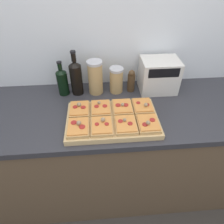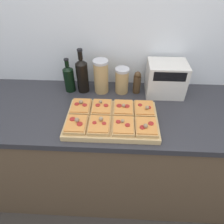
{
  "view_description": "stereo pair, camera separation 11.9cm",
  "coord_description": "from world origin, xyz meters",
  "px_view_note": "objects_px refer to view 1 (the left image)",
  "views": [
    {
      "loc": [
        -0.14,
        -0.69,
        1.75
      ],
      "look_at": [
        -0.07,
        0.22,
        0.98
      ],
      "focal_mm": 32.0,
      "sensor_mm": 36.0,
      "label": 1
    },
    {
      "loc": [
        -0.02,
        -0.69,
        1.75
      ],
      "look_at": [
        -0.07,
        0.22,
        0.98
      ],
      "focal_mm": 32.0,
      "sensor_mm": 36.0,
      "label": 2
    }
  ],
  "objects_px": {
    "olive_oil_bottle": "(62,81)",
    "toaster_oven": "(159,75)",
    "grain_jar_tall": "(95,77)",
    "cutting_board": "(112,120)",
    "wine_bottle": "(76,77)",
    "grain_jar_short": "(116,80)",
    "pepper_mill": "(131,81)"
  },
  "relations": [
    {
      "from": "toaster_oven",
      "to": "wine_bottle",
      "type": "bearing_deg",
      "value": 179.92
    },
    {
      "from": "olive_oil_bottle",
      "to": "wine_bottle",
      "type": "height_order",
      "value": "wine_bottle"
    },
    {
      "from": "cutting_board",
      "to": "wine_bottle",
      "type": "relative_size",
      "value": 1.72
    },
    {
      "from": "grain_jar_short",
      "to": "toaster_oven",
      "type": "xyz_separation_m",
      "value": [
        0.3,
        -0.0,
        0.02
      ]
    },
    {
      "from": "olive_oil_bottle",
      "to": "toaster_oven",
      "type": "height_order",
      "value": "olive_oil_bottle"
    },
    {
      "from": "grain_jar_tall",
      "to": "grain_jar_short",
      "type": "bearing_deg",
      "value": 0.0
    },
    {
      "from": "grain_jar_tall",
      "to": "toaster_oven",
      "type": "height_order",
      "value": "grain_jar_tall"
    },
    {
      "from": "pepper_mill",
      "to": "grain_jar_tall",
      "type": "bearing_deg",
      "value": 180.0
    },
    {
      "from": "grain_jar_short",
      "to": "pepper_mill",
      "type": "height_order",
      "value": "grain_jar_short"
    },
    {
      "from": "cutting_board",
      "to": "toaster_oven",
      "type": "distance_m",
      "value": 0.49
    },
    {
      "from": "wine_bottle",
      "to": "pepper_mill",
      "type": "height_order",
      "value": "wine_bottle"
    },
    {
      "from": "cutting_board",
      "to": "toaster_oven",
      "type": "bearing_deg",
      "value": 42.81
    },
    {
      "from": "grain_jar_tall",
      "to": "pepper_mill",
      "type": "xyz_separation_m",
      "value": [
        0.25,
        0.0,
        -0.04
      ]
    },
    {
      "from": "wine_bottle",
      "to": "toaster_oven",
      "type": "xyz_separation_m",
      "value": [
        0.58,
        -0.0,
        -0.01
      ]
    },
    {
      "from": "wine_bottle",
      "to": "grain_jar_tall",
      "type": "relative_size",
      "value": 1.31
    },
    {
      "from": "olive_oil_bottle",
      "to": "pepper_mill",
      "type": "xyz_separation_m",
      "value": [
        0.48,
        0.0,
        -0.02
      ]
    },
    {
      "from": "olive_oil_bottle",
      "to": "grain_jar_short",
      "type": "bearing_deg",
      "value": 0.0
    },
    {
      "from": "olive_oil_bottle",
      "to": "toaster_oven",
      "type": "bearing_deg",
      "value": -0.07
    },
    {
      "from": "cutting_board",
      "to": "grain_jar_tall",
      "type": "distance_m",
      "value": 0.36
    },
    {
      "from": "cutting_board",
      "to": "pepper_mill",
      "type": "relative_size",
      "value": 3.31
    },
    {
      "from": "grain_jar_short",
      "to": "toaster_oven",
      "type": "bearing_deg",
      "value": -0.16
    },
    {
      "from": "pepper_mill",
      "to": "toaster_oven",
      "type": "xyz_separation_m",
      "value": [
        0.19,
        -0.0,
        0.04
      ]
    },
    {
      "from": "olive_oil_bottle",
      "to": "toaster_oven",
      "type": "distance_m",
      "value": 0.67
    },
    {
      "from": "wine_bottle",
      "to": "pepper_mill",
      "type": "relative_size",
      "value": 1.92
    },
    {
      "from": "wine_bottle",
      "to": "grain_jar_tall",
      "type": "height_order",
      "value": "wine_bottle"
    },
    {
      "from": "grain_jar_short",
      "to": "toaster_oven",
      "type": "height_order",
      "value": "toaster_oven"
    },
    {
      "from": "wine_bottle",
      "to": "toaster_oven",
      "type": "distance_m",
      "value": 0.58
    },
    {
      "from": "pepper_mill",
      "to": "toaster_oven",
      "type": "distance_m",
      "value": 0.2
    },
    {
      "from": "grain_jar_tall",
      "to": "toaster_oven",
      "type": "xyz_separation_m",
      "value": [
        0.45,
        -0.0,
        -0.0
      ]
    },
    {
      "from": "cutting_board",
      "to": "wine_bottle",
      "type": "xyz_separation_m",
      "value": [
        -0.22,
        0.33,
        0.11
      ]
    },
    {
      "from": "toaster_oven",
      "to": "cutting_board",
      "type": "bearing_deg",
      "value": -137.19
    },
    {
      "from": "cutting_board",
      "to": "pepper_mill",
      "type": "xyz_separation_m",
      "value": [
        0.16,
        0.33,
        0.06
      ]
    }
  ]
}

